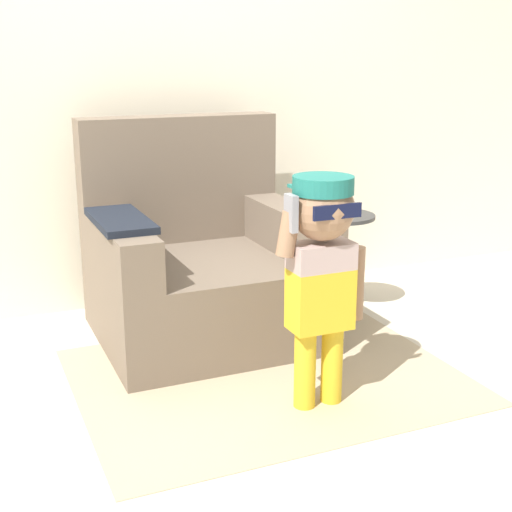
{
  "coord_description": "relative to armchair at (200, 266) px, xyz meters",
  "views": [
    {
      "loc": [
        -1.0,
        -2.86,
        1.3
      ],
      "look_at": [
        0.12,
        -0.26,
        0.5
      ],
      "focal_mm": 50.0,
      "sensor_mm": 36.0,
      "label": 1
    }
  ],
  "objects": [
    {
      "name": "ground_plane",
      "position": [
        -0.03,
        -0.21,
        -0.33
      ],
      "size": [
        10.0,
        10.0,
        0.0
      ],
      "primitive_type": "plane",
      "color": "beige"
    },
    {
      "name": "wall_back",
      "position": [
        -0.03,
        0.57,
        0.97
      ],
      "size": [
        10.0,
        0.05,
        2.6
      ],
      "color": "beige",
      "rests_on": "ground_plane"
    },
    {
      "name": "armchair",
      "position": [
        0.0,
        0.0,
        0.0
      ],
      "size": [
        1.0,
        0.91,
        1.01
      ],
      "color": "#6B5B4C",
      "rests_on": "ground_plane"
    },
    {
      "name": "person_child",
      "position": [
        0.17,
        -0.88,
        0.26
      ],
      "size": [
        0.36,
        0.27,
        0.89
      ],
      "color": "gold",
      "rests_on": "ground_plane"
    },
    {
      "name": "side_table",
      "position": [
        0.74,
        -0.04,
        -0.02
      ],
      "size": [
        0.34,
        0.34,
        0.52
      ],
      "color": "#333333",
      "rests_on": "ground_plane"
    },
    {
      "name": "rug",
      "position": [
        0.08,
        -0.59,
        -0.33
      ],
      "size": [
        1.54,
        1.23,
        0.01
      ],
      "color": "tan",
      "rests_on": "ground_plane"
    }
  ]
}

